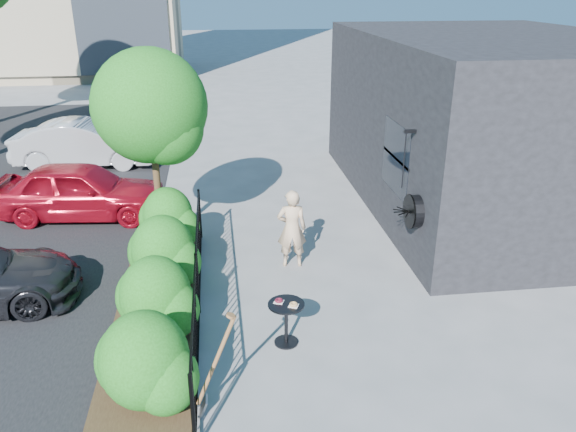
{
  "coord_description": "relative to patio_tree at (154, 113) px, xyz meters",
  "views": [
    {
      "loc": [
        -1.08,
        -8.11,
        5.08
      ],
      "look_at": [
        0.13,
        1.09,
        1.2
      ],
      "focal_mm": 35.0,
      "sensor_mm": 36.0,
      "label": 1
    }
  ],
  "objects": [
    {
      "name": "shop_building",
      "position": [
        7.73,
        1.74,
        -0.76
      ],
      "size": [
        6.22,
        9.0,
        4.0
      ],
      "color": "black",
      "rests_on": "ground"
    },
    {
      "name": "car_red",
      "position": [
        -1.99,
        1.77,
        -2.11
      ],
      "size": [
        3.98,
        1.95,
        1.31
      ],
      "primitive_type": "imported",
      "rotation": [
        0.0,
        0.0,
        1.46
      ],
      "color": "#AB0E20",
      "rests_on": "ground"
    },
    {
      "name": "car_silver",
      "position": [
        -2.67,
        5.88,
        -2.09
      ],
      "size": [
        4.19,
        1.71,
        1.35
      ],
      "primitive_type": "imported",
      "rotation": [
        0.0,
        0.0,
        1.5
      ],
      "color": "#BBBBC0",
      "rests_on": "ground"
    },
    {
      "name": "fence",
      "position": [
        0.74,
        -2.76,
        -2.2
      ],
      "size": [
        0.05,
        6.05,
        1.1
      ],
      "color": "black",
      "rests_on": "ground"
    },
    {
      "name": "woman",
      "position": [
        2.49,
        -1.27,
        -1.99
      ],
      "size": [
        0.59,
        0.41,
        1.54
      ],
      "primitive_type": "imported",
      "rotation": [
        0.0,
        0.0,
        3.06
      ],
      "color": "#CFAB86",
      "rests_on": "ground"
    },
    {
      "name": "shovel",
      "position": [
        0.98,
        -5.16,
        -2.11
      ],
      "size": [
        0.55,
        0.19,
        1.49
      ],
      "color": "brown",
      "rests_on": "ground"
    },
    {
      "name": "ground",
      "position": [
        2.24,
        -2.76,
        -2.76
      ],
      "size": [
        120.0,
        120.0,
        0.0
      ],
      "primitive_type": "plane",
      "color": "gray",
      "rests_on": "ground"
    },
    {
      "name": "shrubs",
      "position": [
        0.14,
        -2.66,
        -2.06
      ],
      "size": [
        1.1,
        5.6,
        1.24
      ],
      "color": "#1E6016",
      "rests_on": "ground"
    },
    {
      "name": "patio_tree",
      "position": [
        0.0,
        0.0,
        0.0
      ],
      "size": [
        2.2,
        2.2,
        3.94
      ],
      "color": "#3F2B19",
      "rests_on": "ground"
    },
    {
      "name": "cafe_table",
      "position": [
        2.06,
        -3.79,
        -2.29
      ],
      "size": [
        0.55,
        0.55,
        0.74
      ],
      "rotation": [
        0.0,
        0.0,
        -0.4
      ],
      "color": "black",
      "rests_on": "ground"
    },
    {
      "name": "planting_bed",
      "position": [
        0.04,
        -2.76,
        -2.72
      ],
      "size": [
        1.3,
        6.0,
        0.08
      ],
      "primitive_type": "cube",
      "color": "#382616",
      "rests_on": "ground"
    }
  ]
}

